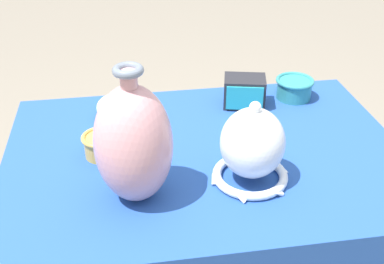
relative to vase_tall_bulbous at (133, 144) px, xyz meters
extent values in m
cylinder|color=brown|center=(-0.29, 0.48, -0.53)|extent=(0.04, 0.04, 0.68)
cylinder|color=brown|center=(0.68, 0.48, -0.53)|extent=(0.04, 0.04, 0.68)
cube|color=brown|center=(0.20, 0.16, -0.17)|extent=(1.06, 0.74, 0.03)
cube|color=#234C9E|center=(0.20, 0.16, -0.15)|extent=(1.08, 0.76, 0.01)
ellipsoid|color=#D19399|center=(0.00, 0.00, 0.00)|extent=(0.18, 0.18, 0.29)
cylinder|color=#D19399|center=(0.00, 0.00, 0.16)|extent=(0.04, 0.04, 0.04)
torus|color=slate|center=(0.00, 0.00, 0.18)|extent=(0.07, 0.07, 0.02)
torus|color=white|center=(0.28, 0.02, -0.14)|extent=(0.19, 0.19, 0.02)
ellipsoid|color=white|center=(0.28, 0.02, -0.04)|extent=(0.16, 0.16, 0.18)
sphere|color=white|center=(0.28, 0.02, 0.06)|extent=(0.03, 0.03, 0.03)
cone|color=white|center=(0.38, 0.02, -0.14)|extent=(0.01, 0.03, 0.03)
cone|color=white|center=(0.33, 0.10, -0.14)|extent=(0.03, 0.03, 0.03)
cone|color=white|center=(0.23, 0.10, -0.14)|extent=(0.03, 0.03, 0.03)
cone|color=white|center=(0.19, 0.02, -0.14)|extent=(0.01, 0.03, 0.03)
cone|color=white|center=(0.23, -0.06, -0.14)|extent=(0.03, 0.03, 0.03)
cone|color=white|center=(0.33, -0.06, -0.14)|extent=(0.03, 0.03, 0.03)
cube|color=#232328|center=(0.36, 0.41, -0.10)|extent=(0.15, 0.12, 0.09)
cube|color=teal|center=(0.35, 0.36, -0.10)|extent=(0.11, 0.03, 0.08)
ellipsoid|color=white|center=(-0.04, 0.38, -0.11)|extent=(0.12, 0.12, 0.08)
cylinder|color=gold|center=(-0.08, 0.19, -0.12)|extent=(0.09, 0.09, 0.06)
torus|color=gold|center=(-0.08, 0.19, -0.09)|extent=(0.11, 0.11, 0.01)
cylinder|color=teal|center=(0.54, 0.43, -0.12)|extent=(0.11, 0.11, 0.06)
torus|color=teal|center=(0.54, 0.43, -0.09)|extent=(0.12, 0.12, 0.01)
camera|label=1|loc=(-0.01, -0.91, 0.58)|focal=45.00mm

